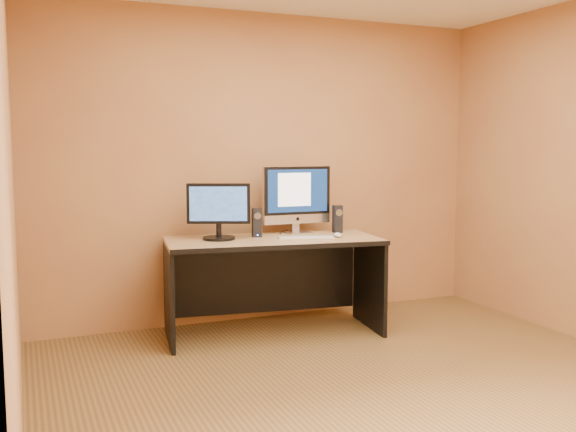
# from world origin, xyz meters

# --- Properties ---
(floor) EXTENTS (4.00, 4.00, 0.00)m
(floor) POSITION_xyz_m (0.00, 0.00, 0.00)
(floor) COLOR brown
(floor) RESTS_ON ground
(walls) EXTENTS (4.00, 4.00, 2.60)m
(walls) POSITION_xyz_m (0.00, 0.00, 1.30)
(walls) COLOR #AB7E45
(walls) RESTS_ON ground
(desk) EXTENTS (1.74, 0.94, 0.77)m
(desk) POSITION_xyz_m (-0.15, 1.47, 0.38)
(desk) COLOR tan
(desk) RESTS_ON ground
(imac) EXTENTS (0.60, 0.23, 0.57)m
(imac) POSITION_xyz_m (0.16, 1.69, 1.05)
(imac) COLOR #B0B1B5
(imac) RESTS_ON desk
(second_monitor) EXTENTS (0.55, 0.42, 0.44)m
(second_monitor) POSITION_xyz_m (-0.55, 1.58, 0.98)
(second_monitor) COLOR black
(second_monitor) RESTS_ON desk
(speaker_left) EXTENTS (0.08, 0.09, 0.23)m
(speaker_left) POSITION_xyz_m (-0.23, 1.61, 0.88)
(speaker_left) COLOR black
(speaker_left) RESTS_ON desk
(speaker_right) EXTENTS (0.08, 0.08, 0.23)m
(speaker_right) POSITION_xyz_m (0.48, 1.58, 0.88)
(speaker_right) COLOR black
(speaker_right) RESTS_ON desk
(keyboard) EXTENTS (0.46, 0.24, 0.02)m
(keyboard) POSITION_xyz_m (0.08, 1.34, 0.78)
(keyboard) COLOR silver
(keyboard) RESTS_ON desk
(mouse) EXTENTS (0.08, 0.12, 0.04)m
(mouse) POSITION_xyz_m (0.36, 1.35, 0.79)
(mouse) COLOR white
(mouse) RESTS_ON desk
(cable_a) EXTENTS (0.02, 0.23, 0.01)m
(cable_a) POSITION_xyz_m (0.14, 1.75, 0.77)
(cable_a) COLOR black
(cable_a) RESTS_ON desk
(cable_b) EXTENTS (0.10, 0.16, 0.01)m
(cable_b) POSITION_xyz_m (0.04, 1.75, 0.77)
(cable_b) COLOR black
(cable_b) RESTS_ON desk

